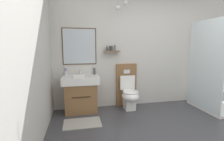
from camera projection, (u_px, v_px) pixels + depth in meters
wall_back at (143, 47)px, 3.96m from camera, size 4.45×0.42×2.75m
wall_left at (14, 49)px, 1.59m from camera, size 0.12×4.11×2.75m
bath_mat at (82, 123)px, 3.03m from camera, size 0.68×0.44×0.01m
vanity_sink_left at (81, 93)px, 3.54m from camera, size 0.77×0.48×0.78m
tap_on_left_sink at (80, 72)px, 3.65m from camera, size 0.03×0.13×0.11m
toilet at (128, 92)px, 3.77m from camera, size 0.48×0.62×1.00m
toothbrush_cup at (66, 73)px, 3.57m from camera, size 0.07×0.07×0.21m
soap_dispenser at (94, 71)px, 3.71m from camera, size 0.06×0.06×0.18m
folded_hand_towel at (79, 76)px, 3.34m from camera, size 0.22×0.16×0.04m
shower_tray at (212, 91)px, 3.66m from camera, size 0.87×0.98×1.95m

